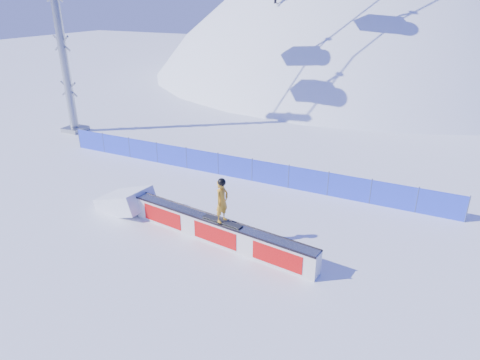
% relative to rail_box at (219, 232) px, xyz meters
% --- Properties ---
extents(ground, '(160.00, 160.00, 0.00)m').
position_rel_rail_box_xyz_m(ground, '(-2.38, 1.58, -0.49)').
color(ground, white).
rests_on(ground, ground).
extents(snow_hill, '(64.00, 64.00, 64.00)m').
position_rel_rail_box_xyz_m(snow_hill, '(-2.38, 43.58, -18.49)').
color(snow_hill, silver).
rests_on(snow_hill, ground).
extents(safety_fence, '(22.05, 0.05, 1.30)m').
position_rel_rail_box_xyz_m(safety_fence, '(-2.38, 6.08, 0.11)').
color(safety_fence, blue).
rests_on(safety_fence, ground).
extents(rail_box, '(8.34, 1.65, 1.00)m').
position_rel_rail_box_xyz_m(rail_box, '(0.00, 0.00, 0.00)').
color(rail_box, silver).
rests_on(rail_box, ground).
extents(snow_ramp, '(2.73, 1.90, 1.59)m').
position_rel_rail_box_xyz_m(snow_ramp, '(-5.17, 0.67, -0.49)').
color(snow_ramp, white).
rests_on(snow_ramp, ground).
extents(snowboarder, '(1.74, 0.67, 1.79)m').
position_rel_rail_box_xyz_m(snowboarder, '(0.18, -0.02, 1.39)').
color(snowboarder, black).
rests_on(snowboarder, rail_box).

